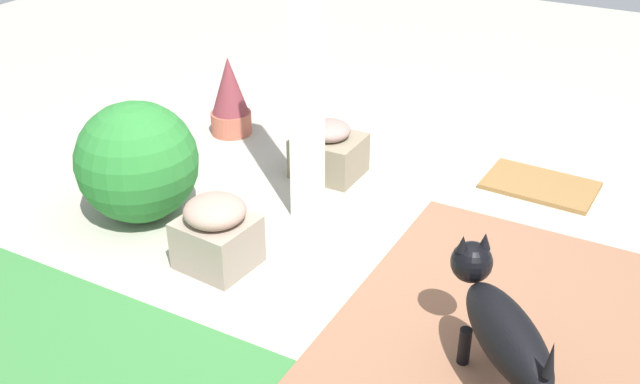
% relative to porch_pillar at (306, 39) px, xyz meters
% --- Properties ---
extents(ground_plane, '(12.00, 12.00, 0.00)m').
position_rel_porch_pillar_xyz_m(ground_plane, '(-0.34, 0.18, -1.10)').
color(ground_plane, '#A7A092').
extents(brick_path, '(1.80, 2.40, 0.02)m').
position_rel_porch_pillar_xyz_m(brick_path, '(-1.52, 0.72, -1.09)').
color(brick_path, '#8B5D44').
rests_on(brick_path, ground).
extents(porch_pillar, '(0.15, 0.15, 2.20)m').
position_rel_porch_pillar_xyz_m(porch_pillar, '(0.00, 0.00, 0.00)').
color(porch_pillar, white).
rests_on(porch_pillar, ground).
extents(stone_planter_nearest, '(0.43, 0.38, 0.39)m').
position_rel_porch_pillar_xyz_m(stone_planter_nearest, '(0.14, -0.53, -0.93)').
color(stone_planter_nearest, gray).
rests_on(stone_planter_nearest, ground).
extents(stone_planter_mid, '(0.41, 0.39, 0.42)m').
position_rel_porch_pillar_xyz_m(stone_planter_mid, '(0.16, 0.71, -0.90)').
color(stone_planter_mid, gray).
rests_on(stone_planter_mid, ground).
extents(round_shrub, '(0.73, 0.73, 0.73)m').
position_rel_porch_pillar_xyz_m(round_shrub, '(0.87, 0.50, -0.74)').
color(round_shrub, '#29752F').
rests_on(round_shrub, ground).
extents(terracotta_pot_spiky, '(0.30, 0.30, 0.60)m').
position_rel_porch_pillar_xyz_m(terracotta_pot_spiky, '(1.10, -0.76, -0.82)').
color(terracotta_pot_spiky, '#B25B47').
rests_on(terracotta_pot_spiky, ground).
extents(dog, '(0.67, 0.72, 0.57)m').
position_rel_porch_pillar_xyz_m(dog, '(-1.44, 0.90, -0.77)').
color(dog, black).
rests_on(dog, ground).
extents(doormat, '(0.72, 0.48, 0.03)m').
position_rel_porch_pillar_xyz_m(doormat, '(-1.17, -1.02, -1.09)').
color(doormat, olive).
rests_on(doormat, ground).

